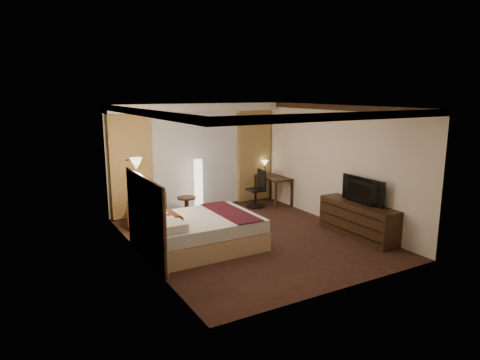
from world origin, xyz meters
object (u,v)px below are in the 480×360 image
bed (201,232)px  floor_lamp (199,186)px  armchair (148,209)px  television (359,188)px  dresser (358,220)px  office_chair (256,189)px  side_table (187,207)px  desk (273,190)px

bed → floor_lamp: floor_lamp is taller
armchair → floor_lamp: size_ratio=0.59×
television → bed: bearing=71.7°
dresser → bed: bearing=161.7°
office_chair → dresser: office_chair is taller
side_table → office_chair: (1.93, -0.05, 0.25)m
television → side_table: bearing=39.4°
armchair → bed: bearing=-49.3°
side_table → floor_lamp: size_ratio=0.36×
side_table → dresser: bearing=-50.5°
side_table → office_chair: size_ratio=0.50×
armchair → side_table: bearing=39.9°
desk → television: size_ratio=0.99×
dresser → television: bearing=180.0°
side_table → office_chair: 1.94m
bed → floor_lamp: bearing=66.8°
bed → dresser: dresser is taller
bed → dresser: bearing=-18.3°
armchair → desk: 3.57m
floor_lamp → desk: bearing=-6.5°
floor_lamp → office_chair: bearing=-10.9°
desk → office_chair: office_chair is taller
desk → television: bearing=-89.6°
bed → desk: (3.07, 2.07, 0.06)m
armchair → floor_lamp: bearing=44.3°
bed → side_table: bearing=74.8°
armchair → desk: bearing=29.8°
desk → television: 3.17m
desk → dresser: desk is taller
desk → dresser: bearing=-89.1°
desk → dresser: 3.10m
bed → office_chair: (2.49, 2.02, 0.18)m
bed → television: 3.34m
desk → dresser: size_ratio=0.61×
side_table → dresser: size_ratio=0.27×
desk → office_chair: size_ratio=1.13×
office_chair → side_table: bearing=179.5°
bed → dresser: size_ratio=1.16×
side_table → desk: size_ratio=0.44×
desk → television: (0.02, -3.10, 0.67)m
side_table → armchair: bearing=-165.7°
floor_lamp → armchair: bearing=-161.2°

